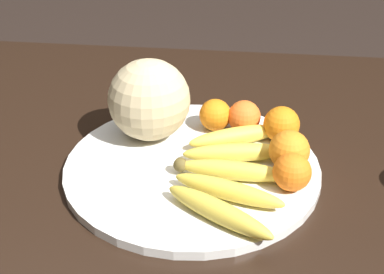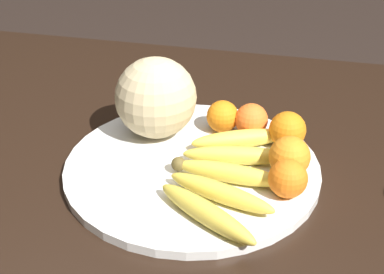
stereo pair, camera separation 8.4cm
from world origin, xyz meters
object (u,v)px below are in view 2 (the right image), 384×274
(fruit_bowl, at_px, (192,167))
(banana_bunch, at_px, (227,173))
(orange_front_left, at_px, (223,116))
(melon, at_px, (156,98))
(produce_tag, at_px, (219,170))
(orange_back_left, at_px, (288,179))
(orange_mid_center, at_px, (287,130))
(kitchen_table, at_px, (176,229))
(orange_front_right, at_px, (290,157))
(orange_back_right, at_px, (251,120))

(fruit_bowl, xyz_separation_m, banana_bunch, (-0.06, 0.04, 0.02))
(banana_bunch, bearing_deg, orange_front_left, 106.90)
(melon, xyz_separation_m, produce_tag, (-0.13, 0.09, -0.07))
(orange_back_left, bearing_deg, orange_mid_center, -84.99)
(kitchen_table, bearing_deg, produce_tag, -143.89)
(orange_front_left, xyz_separation_m, orange_mid_center, (-0.12, 0.03, 0.00))
(kitchen_table, distance_m, melon, 0.22)
(banana_bunch, bearing_deg, orange_mid_center, 61.65)
(melon, bearing_deg, kitchen_table, 116.75)
(fruit_bowl, distance_m, orange_front_left, 0.12)
(orange_back_left, bearing_deg, banana_bunch, -7.18)
(fruit_bowl, distance_m, orange_mid_center, 0.17)
(melon, distance_m, orange_back_left, 0.27)
(orange_back_left, bearing_deg, fruit_bowl, -17.37)
(fruit_bowl, bearing_deg, melon, -44.00)
(orange_back_left, distance_m, produce_tag, 0.12)
(orange_front_right, bearing_deg, orange_mid_center, -83.30)
(orange_front_right, bearing_deg, orange_back_left, 92.41)
(melon, xyz_separation_m, orange_back_right, (-0.16, -0.03, -0.04))
(orange_front_right, relative_size, orange_back_right, 1.11)
(orange_front_right, bearing_deg, orange_front_left, -41.22)
(orange_mid_center, xyz_separation_m, orange_back_left, (-0.01, 0.14, -0.00))
(melon, distance_m, banana_bunch, 0.20)
(orange_front_left, relative_size, orange_front_right, 0.88)
(fruit_bowl, height_order, orange_front_right, orange_front_right)
(kitchen_table, height_order, melon, melon)
(orange_mid_center, distance_m, orange_back_right, 0.07)
(orange_front_left, xyz_separation_m, orange_back_right, (-0.05, 0.00, 0.00))
(fruit_bowl, height_order, orange_back_right, orange_back_right)
(produce_tag, bearing_deg, fruit_bowl, -20.19)
(orange_front_left, height_order, orange_back_left, orange_back_left)
(orange_front_right, xyz_separation_m, orange_back_left, (-0.00, 0.05, -0.00))
(orange_mid_center, bearing_deg, melon, 2.66)
(banana_bunch, bearing_deg, orange_front_right, 29.44)
(melon, height_order, orange_back_right, melon)
(banana_bunch, xyz_separation_m, orange_mid_center, (-0.08, -0.13, 0.01))
(produce_tag, bearing_deg, orange_front_left, -88.61)
(fruit_bowl, bearing_deg, orange_back_left, 162.63)
(kitchen_table, height_order, orange_front_left, orange_front_left)
(fruit_bowl, height_order, melon, melon)
(kitchen_table, height_order, produce_tag, produce_tag)
(fruit_bowl, xyz_separation_m, orange_back_right, (-0.08, -0.11, 0.04))
(fruit_bowl, height_order, banana_bunch, banana_bunch)
(orange_front_left, distance_m, orange_front_right, 0.17)
(kitchen_table, relative_size, fruit_bowl, 3.97)
(orange_front_left, bearing_deg, orange_front_right, 138.78)
(banana_bunch, height_order, orange_back_right, orange_back_right)
(melon, xyz_separation_m, orange_front_right, (-0.24, 0.07, -0.04))
(orange_back_right, bearing_deg, produce_tag, 75.20)
(orange_front_left, bearing_deg, kitchen_table, 76.10)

